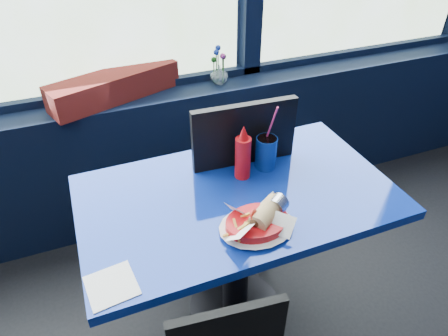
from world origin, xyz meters
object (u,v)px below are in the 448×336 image
flower_vase (219,72)px  ketchup_bottle (243,155)px  near_table (237,226)px  planter_box (115,86)px  food_basket (258,221)px  soda_cup (266,152)px  chair_near_back (230,175)px

flower_vase → ketchup_bottle: (-0.20, -0.77, -0.01)m
near_table → ketchup_bottle: size_ratio=5.11×
planter_box → food_basket: 1.13m
flower_vase → food_basket: bearing=-104.1°
food_basket → soda_cup: bearing=48.7°
near_table → soda_cup: bearing=33.4°
food_basket → ketchup_bottle: (0.07, 0.29, 0.07)m
chair_near_back → flower_vase: size_ratio=4.89×
near_table → flower_vase: bearing=73.5°
planter_box → flower_vase: (0.56, -0.02, -0.00)m
food_basket → planter_box: bearing=94.2°
near_table → soda_cup: 0.33m
near_table → food_basket: (-0.01, -0.20, 0.21)m
flower_vase → food_basket: size_ratio=0.79×
near_table → food_basket: food_basket is taller
chair_near_back → planter_box: 0.75m
flower_vase → soda_cup: size_ratio=0.71×
near_table → ketchup_bottle: 0.31m
chair_near_back → soda_cup: soda_cup is taller
chair_near_back → ketchup_bottle: size_ratio=4.35×
food_basket → near_table: bearing=75.9°
chair_near_back → food_basket: bearing=81.4°
ketchup_bottle → flower_vase: bearing=75.7°
food_basket → ketchup_bottle: ketchup_bottle is taller
chair_near_back → ketchup_bottle: (-0.04, -0.22, 0.27)m
soda_cup → flower_vase: bearing=83.7°
ketchup_bottle → soda_cup: soda_cup is taller
food_basket → soda_cup: soda_cup is taller
planter_box → flower_vase: size_ratio=3.25×
planter_box → soda_cup: soda_cup is taller
planter_box → soda_cup: size_ratio=2.31×
chair_near_back → food_basket: size_ratio=3.88×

